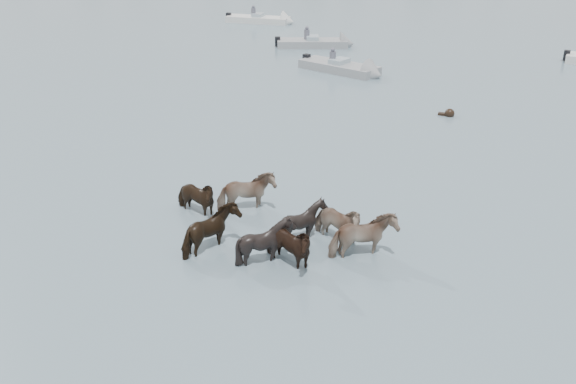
% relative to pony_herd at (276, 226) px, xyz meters
% --- Properties ---
extents(ground, '(400.00, 400.00, 0.00)m').
position_rel_pony_herd_xyz_m(ground, '(-2.56, -0.98, -0.49)').
color(ground, slate).
rests_on(ground, ground).
extents(pony_herd, '(7.34, 4.35, 1.54)m').
position_rel_pony_herd_xyz_m(pony_herd, '(0.00, 0.00, 0.00)').
color(pony_herd, black).
rests_on(pony_herd, ground).
extents(swimming_pony, '(0.72, 0.44, 0.44)m').
position_rel_pony_herd_xyz_m(swimming_pony, '(2.82, 13.42, -0.39)').
color(swimming_pony, black).
rests_on(swimming_pony, ground).
extents(motorboat_a, '(5.29, 3.34, 1.92)m').
position_rel_pony_herd_xyz_m(motorboat_a, '(-7.14, 25.27, -0.26)').
color(motorboat_a, gray).
rests_on(motorboat_a, ground).
extents(motorboat_b, '(5.37, 3.09, 1.92)m').
position_rel_pony_herd_xyz_m(motorboat_b, '(-3.48, 19.10, -0.26)').
color(motorboat_b, gray).
rests_on(motorboat_b, ground).
extents(motorboat_f, '(5.70, 2.08, 1.92)m').
position_rel_pony_herd_xyz_m(motorboat_f, '(-14.13, 32.03, -0.26)').
color(motorboat_f, silver).
rests_on(motorboat_f, ground).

